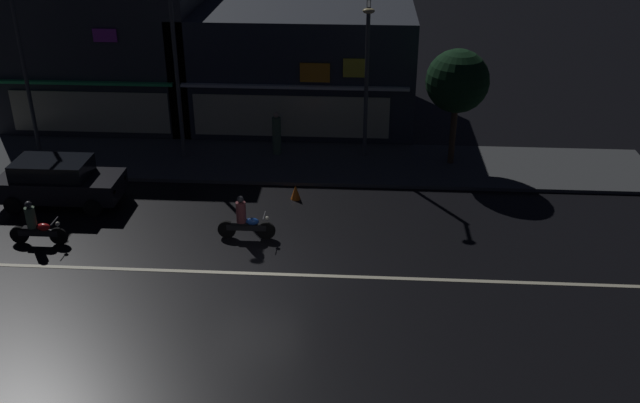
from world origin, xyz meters
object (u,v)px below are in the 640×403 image
streetlamp_mid (173,52)px  parked_car_near_kerb (59,181)px  streetlamp_west (19,53)px  motorcycle_lead (36,226)px  streetlamp_east (367,67)px  traffic_cone (296,192)px  pedestrian_on_sidewalk (277,135)px  motorcycle_following (245,221)px

streetlamp_mid → parked_car_near_kerb: streetlamp_mid is taller
streetlamp_west → motorcycle_lead: size_ratio=3.69×
streetlamp_west → streetlamp_east: size_ratio=1.11×
streetlamp_west → traffic_cone: (11.16, -3.53, -4.01)m
streetlamp_east → parked_car_near_kerb: size_ratio=1.47×
streetlamp_mid → streetlamp_east: size_ratio=1.19×
parked_car_near_kerb → motorcycle_lead: 2.97m
streetlamp_west → pedestrian_on_sidewalk: (10.03, 0.41, -3.32)m
streetlamp_west → motorcycle_following: bearing=-33.8°
pedestrian_on_sidewalk → motorcycle_lead: (-6.86, -7.75, -0.33)m
streetlamp_mid → motorcycle_following: 8.09m
pedestrian_on_sidewalk → parked_car_near_kerb: size_ratio=0.41×
streetlamp_west → parked_car_near_kerb: size_ratio=1.63×
parked_car_near_kerb → motorcycle_following: bearing=-17.0°
parked_car_near_kerb → motorcycle_following: 7.32m
parked_car_near_kerb → motorcycle_following: size_ratio=2.26×
pedestrian_on_sidewalk → parked_car_near_kerb: 8.69m
pedestrian_on_sidewalk → parked_car_near_kerb: bearing=97.8°
parked_car_near_kerb → streetlamp_east: bearing=22.9°
streetlamp_west → streetlamp_mid: 6.28m
streetlamp_mid → parked_car_near_kerb: size_ratio=1.75×
streetlamp_west → streetlamp_mid: streetlamp_mid is taller
streetlamp_mid → motorcycle_lead: streetlamp_mid is taller
motorcycle_following → streetlamp_west: bearing=152.3°
streetlamp_mid → parked_car_near_kerb: 6.46m
pedestrian_on_sidewalk → motorcycle_following: (-0.24, -6.96, -0.33)m
streetlamp_east → pedestrian_on_sidewalk: 4.67m
traffic_cone → motorcycle_following: bearing=-114.6°
streetlamp_east → motorcycle_lead: streetlamp_east is taller
streetlamp_west → streetlamp_east: streetlamp_west is taller
pedestrian_on_sidewalk → motorcycle_following: pedestrian_on_sidewalk is taller
pedestrian_on_sidewalk → streetlamp_east: bearing=-119.8°
streetlamp_west → motorcycle_lead: 8.79m
streetlamp_west → parked_car_near_kerb: (2.79, -4.40, -3.42)m
streetlamp_mid → streetlamp_east: bearing=4.3°
streetlamp_west → traffic_cone: streetlamp_west is taller
motorcycle_following → motorcycle_lead: bearing=-167.1°
parked_car_near_kerb → traffic_cone: bearing=5.9°
streetlamp_mid → parked_car_near_kerb: bearing=-130.9°
streetlamp_mid → traffic_cone: size_ratio=13.65×
streetlamp_mid → motorcycle_following: streetlamp_mid is taller
streetlamp_mid → traffic_cone: (4.90, -3.14, -4.27)m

